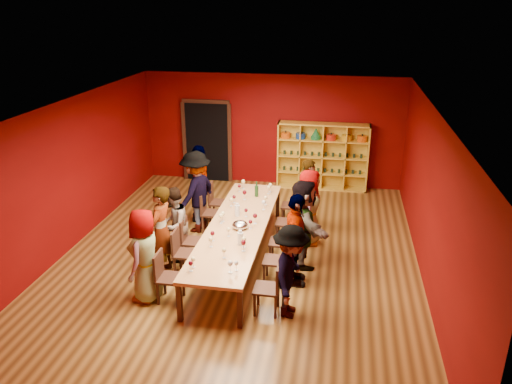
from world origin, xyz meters
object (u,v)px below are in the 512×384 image
chair_person_left_0 (165,274)px  person_right_2 (303,223)px  chair_person_right_1 (279,258)px  person_right_1 (295,240)px  shelving_unit (323,153)px  person_left_2 (174,225)px  chair_person_left_4 (215,200)px  chair_person_left_3 (208,210)px  person_right_0 (291,271)px  chair_person_right_0 (272,286)px  chair_person_right_3 (290,220)px  wine_bottle (257,191)px  person_left_1 (161,231)px  chair_person_left_1 (181,250)px  chair_person_right_4 (294,203)px  person_left_0 (145,256)px  person_left_3 (196,192)px  person_right_4 (310,193)px  person_left_4 (200,183)px  tasting_table (238,227)px  chair_person_right_2 (284,239)px  chair_person_left_2 (190,238)px  spittoon_bowl (240,225)px  person_right_3 (309,207)px

chair_person_left_0 → person_right_2: size_ratio=0.51×
chair_person_right_1 → person_right_1: size_ratio=0.52×
chair_person_left_0 → shelving_unit: bearing=68.8°
person_left_2 → chair_person_left_4: (0.31, 2.00, -0.26)m
chair_person_left_3 → person_right_0: person_right_0 is taller
chair_person_right_0 → chair_person_right_3: 2.61m
chair_person_left_0 → chair_person_right_3: size_ratio=1.00×
person_right_1 → wine_bottle: 2.48m
person_left_1 → chair_person_right_3: bearing=131.9°
chair_person_left_1 → chair_person_right_4: same height
chair_person_left_4 → person_right_0: person_right_0 is taller
person_left_0 → person_left_3: size_ratio=0.90×
person_right_4 → person_left_4: bearing=105.6°
tasting_table → chair_person_right_2: (0.91, 0.02, -0.20)m
person_left_0 → chair_person_left_2: 1.46m
tasting_table → person_right_1: bearing=-31.1°
person_left_3 → chair_person_left_4: (0.26, 0.62, -0.41)m
person_right_2 → wine_bottle: bearing=16.4°
chair_person_left_2 → chair_person_right_3: same height
chair_person_left_3 → chair_person_right_0: size_ratio=1.00×
chair_person_right_4 → person_right_4: (0.35, -0.00, 0.28)m
chair_person_left_2 → wine_bottle: 2.06m
person_left_1 → person_left_3: bearing=-179.1°
chair_person_left_0 → chair_person_right_3: same height
person_left_1 → wine_bottle: 2.65m
chair_person_right_4 → spittoon_bowl: bearing=-112.2°
person_left_4 → person_right_4: size_ratio=1.16×
chair_person_right_1 → chair_person_left_4: bearing=126.3°
spittoon_bowl → chair_person_left_2: bearing=-176.1°
chair_person_left_1 → person_right_3: 2.80m
shelving_unit → person_left_0: size_ratio=1.46×
chair_person_left_4 → person_right_1: (2.09, -2.48, 0.37)m
person_left_1 → chair_person_right_1: 2.22m
person_left_0 → person_left_3: 2.77m
chair_person_right_3 → chair_person_right_4: bearing=90.0°
chair_person_right_1 → chair_person_right_4: 2.58m
shelving_unit → chair_person_right_3: (-0.49, -3.37, -0.49)m
person_left_4 → person_left_1: bearing=-14.5°
chair_person_left_3 → person_left_3: (-0.26, 0.00, 0.41)m
person_right_3 → person_left_0: bearing=131.0°
chair_person_left_1 → person_left_1: size_ratio=0.52×
chair_person_left_2 → chair_person_right_2: 1.84m
chair_person_right_0 → wine_bottle: 3.31m
wine_bottle → person_left_1: bearing=-121.3°
chair_person_left_2 → person_left_4: size_ratio=0.50×
chair_person_left_0 → person_right_1: size_ratio=0.52×
chair_person_left_1 → chair_person_left_4: size_ratio=1.00×
chair_person_left_1 → wine_bottle: bearing=66.0°
person_right_0 → chair_person_right_1: (-0.30, 0.95, -0.29)m
chair_person_left_3 → person_right_2: bearing=-27.4°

